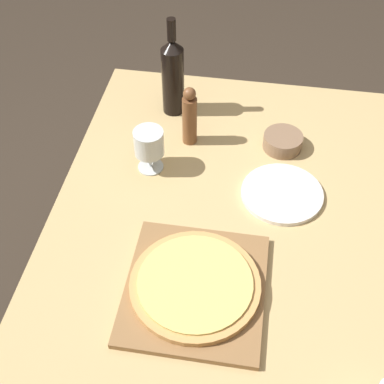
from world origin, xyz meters
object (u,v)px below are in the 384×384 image
Objects in this scene: pizza at (195,284)px; small_bowl at (283,141)px; wine_glass at (149,144)px; wine_bottle at (173,75)px; pepper_mill at (190,117)px.

pizza is 0.60m from small_bowl.
wine_glass is at bearing -158.40° from small_bowl.
small_bowl is at bearing -19.52° from wine_bottle.
pizza is at bearing -75.42° from wine_bottle.
wine_bottle is 0.41m from small_bowl.
wine_bottle reaches higher than small_bowl.
wine_glass is at bearing -93.81° from wine_bottle.
wine_bottle is 0.17m from pepper_mill.
wine_bottle is at bearing 86.19° from wine_glass.
wine_bottle is 2.40× the size of wine_glass.
small_bowl is at bearing 71.47° from pizza.
pizza is 0.96× the size of wine_bottle.
wine_bottle reaches higher than pepper_mill.
pepper_mill reaches higher than small_bowl.
pizza is 0.47m from wine_glass.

